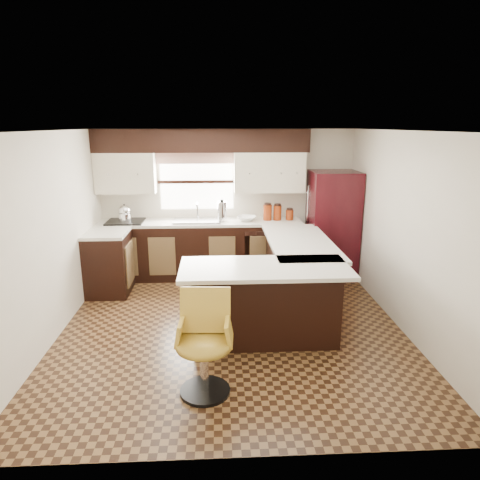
{
  "coord_description": "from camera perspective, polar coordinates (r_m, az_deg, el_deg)",
  "views": [
    {
      "loc": [
        -0.16,
        -4.92,
        2.47
      ],
      "look_at": [
        0.12,
        0.45,
        1.01
      ],
      "focal_mm": 32.0,
      "sensor_mm": 36.0,
      "label": 1
    }
  ],
  "objects": [
    {
      "name": "floor",
      "position": [
        5.51,
        -1.07,
        -11.47
      ],
      "size": [
        4.4,
        4.4,
        0.0
      ],
      "primitive_type": "plane",
      "color": "#49301A",
      "rests_on": "ground"
    },
    {
      "name": "ceiling",
      "position": [
        4.92,
        -1.21,
        14.37
      ],
      "size": [
        4.4,
        4.4,
        0.0
      ],
      "primitive_type": "plane",
      "rotation": [
        3.14,
        0.0,
        0.0
      ],
      "color": "silver",
      "rests_on": "wall_back"
    },
    {
      "name": "wall_back",
      "position": [
        7.23,
        -1.72,
        5.06
      ],
      "size": [
        4.4,
        0.0,
        4.4
      ],
      "primitive_type": "plane",
      "rotation": [
        1.57,
        0.0,
        0.0
      ],
      "color": "beige",
      "rests_on": "floor"
    },
    {
      "name": "wall_front",
      "position": [
        3.0,
        0.28,
        -9.8
      ],
      "size": [
        4.4,
        0.0,
        4.4
      ],
      "primitive_type": "plane",
      "rotation": [
        -1.57,
        0.0,
        0.0
      ],
      "color": "beige",
      "rests_on": "floor"
    },
    {
      "name": "wall_left",
      "position": [
        5.44,
        -23.84,
        0.37
      ],
      "size": [
        0.0,
        4.4,
        4.4
      ],
      "primitive_type": "plane",
      "rotation": [
        1.57,
        0.0,
        1.57
      ],
      "color": "beige",
      "rests_on": "floor"
    },
    {
      "name": "wall_right",
      "position": [
        5.56,
        21.05,
        0.95
      ],
      "size": [
        0.0,
        4.4,
        4.4
      ],
      "primitive_type": "plane",
      "rotation": [
        1.57,
        0.0,
        -1.57
      ],
      "color": "beige",
      "rests_on": "floor"
    },
    {
      "name": "base_cab_back",
      "position": [
        7.12,
        -5.24,
        -1.37
      ],
      "size": [
        3.3,
        0.6,
        0.9
      ],
      "primitive_type": "cube",
      "color": "black",
      "rests_on": "floor"
    },
    {
      "name": "base_cab_left",
      "position": [
        6.7,
        -17.08,
        -3.07
      ],
      "size": [
        0.6,
        0.7,
        0.9
      ],
      "primitive_type": "cube",
      "color": "black",
      "rests_on": "floor"
    },
    {
      "name": "counter_back",
      "position": [
        7.0,
        -5.33,
        2.34
      ],
      "size": [
        3.3,
        0.6,
        0.04
      ],
      "primitive_type": "cube",
      "color": "silver",
      "rests_on": "base_cab_back"
    },
    {
      "name": "counter_left",
      "position": [
        6.57,
        -17.4,
        0.85
      ],
      "size": [
        0.6,
        0.7,
        0.04
      ],
      "primitive_type": "cube",
      "color": "silver",
      "rests_on": "base_cab_left"
    },
    {
      "name": "soffit",
      "position": [
        6.95,
        -5.14,
        13.07
      ],
      "size": [
        3.4,
        0.35,
        0.36
      ],
      "primitive_type": "cube",
      "color": "black",
      "rests_on": "wall_back"
    },
    {
      "name": "upper_cab_left",
      "position": [
        7.14,
        -14.99,
        8.64
      ],
      "size": [
        0.94,
        0.35,
        0.64
      ],
      "primitive_type": "cube",
      "color": "beige",
      "rests_on": "wall_back"
    },
    {
      "name": "upper_cab_right",
      "position": [
        7.03,
        3.9,
        9.03
      ],
      "size": [
        1.14,
        0.35,
        0.64
      ],
      "primitive_type": "cube",
      "color": "beige",
      "rests_on": "wall_back"
    },
    {
      "name": "window_pane",
      "position": [
        7.17,
        -5.77,
        7.73
      ],
      "size": [
        1.2,
        0.02,
        0.9
      ],
      "primitive_type": "cube",
      "color": "white",
      "rests_on": "wall_back"
    },
    {
      "name": "valance",
      "position": [
        7.09,
        -5.87,
        10.82
      ],
      "size": [
        1.3,
        0.06,
        0.18
      ],
      "primitive_type": "cube",
      "color": "#D19B93",
      "rests_on": "wall_back"
    },
    {
      "name": "sink",
      "position": [
        6.97,
        -5.76,
        2.6
      ],
      "size": [
        0.75,
        0.45,
        0.03
      ],
      "primitive_type": "cube",
      "color": "#B2B2B7",
      "rests_on": "counter_back"
    },
    {
      "name": "dishwasher",
      "position": [
        6.88,
        3.03,
        -2.08
      ],
      "size": [
        0.58,
        0.03,
        0.78
      ],
      "primitive_type": "cube",
      "color": "black",
      "rests_on": "floor"
    },
    {
      "name": "cooktop",
      "position": [
        7.12,
        -15.04,
        2.4
      ],
      "size": [
        0.58,
        0.5,
        0.02
      ],
      "primitive_type": "cube",
      "color": "black",
      "rests_on": "counter_back"
    },
    {
      "name": "peninsula_long",
      "position": [
        5.99,
        7.36,
        -4.64
      ],
      "size": [
        0.6,
        1.95,
        0.9
      ],
      "primitive_type": "cube",
      "color": "black",
      "rests_on": "floor"
    },
    {
      "name": "peninsula_return",
      "position": [
        5.02,
        3.37,
        -8.55
      ],
      "size": [
        1.65,
        0.6,
        0.9
      ],
      "primitive_type": "cube",
      "color": "black",
      "rests_on": "floor"
    },
    {
      "name": "counter_pen_long",
      "position": [
        5.86,
        8.0,
        -0.27
      ],
      "size": [
        0.84,
        1.95,
        0.04
      ],
      "primitive_type": "cube",
      "color": "silver",
      "rests_on": "peninsula_long"
    },
    {
      "name": "counter_pen_return",
      "position": [
        4.77,
        3.34,
        -3.78
      ],
      "size": [
        1.89,
        0.84,
        0.04
      ],
      "primitive_type": "cube",
      "color": "silver",
      "rests_on": "peninsula_return"
    },
    {
      "name": "refrigerator",
      "position": [
        7.15,
        12.18,
        1.95
      ],
      "size": [
        0.75,
        0.72,
        1.75
      ],
      "primitive_type": "cube",
      "color": "black",
      "rests_on": "floor"
    },
    {
      "name": "bar_chair",
      "position": [
        4.08,
        -4.82,
        -13.89
      ],
      "size": [
        0.56,
        0.56,
        0.98
      ],
      "primitive_type": null,
      "rotation": [
        0.0,
        0.0,
        -0.06
      ],
      "color": "#B9912A",
      "rests_on": "floor"
    },
    {
      "name": "kettle",
      "position": [
        7.09,
        -15.13,
        3.57
      ],
      "size": [
        0.2,
        0.2,
        0.27
      ],
      "primitive_type": null,
      "color": "silver",
      "rests_on": "cooktop"
    },
    {
      "name": "percolator",
      "position": [
        6.95,
        -2.42,
        3.85
      ],
      "size": [
        0.15,
        0.15,
        0.32
      ],
      "primitive_type": "cylinder",
      "color": "silver",
      "rests_on": "counter_back"
    },
    {
      "name": "mixing_bowl",
      "position": [
        6.99,
        0.88,
        2.9
      ],
      "size": [
        0.36,
        0.36,
        0.07
      ],
      "primitive_type": "imported",
      "rotation": [
        0.0,
        0.0,
        -0.23
      ],
      "color": "white",
      "rests_on": "counter_back"
    },
    {
      "name": "canister_large",
      "position": [
        7.03,
        3.69,
        3.67
      ],
      "size": [
        0.14,
        0.14,
        0.25
      ],
      "primitive_type": "cylinder",
      "color": "maroon",
      "rests_on": "counter_back"
    },
    {
      "name": "canister_med",
      "position": [
        7.05,
        5.01,
        3.63
      ],
      "size": [
        0.13,
        0.13,
        0.24
      ],
      "primitive_type": "cylinder",
      "color": "maroon",
      "rests_on": "counter_back"
    },
    {
      "name": "canister_small",
      "position": [
        7.09,
        6.63,
        3.34
      ],
      "size": [
        0.12,
        0.12,
        0.17
      ],
      "primitive_type": "cylinder",
      "color": "maroon",
      "rests_on": "counter_back"
    }
  ]
}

